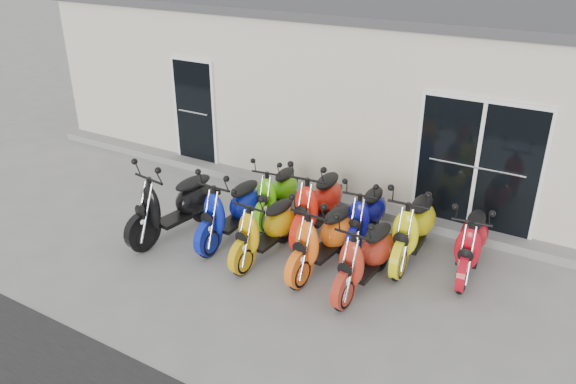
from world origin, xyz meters
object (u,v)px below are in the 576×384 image
Objects in this scene: scooter_front_blue at (231,202)px; scooter_back_yellow at (414,219)px; scooter_front_orange_a at (265,221)px; scooter_back_red at (318,194)px; scooter_front_orange_b at (324,229)px; scooter_back_green at (277,186)px; scooter_front_black at (174,196)px; scooter_front_red at (366,248)px; scooter_back_blue at (366,208)px; scooter_back_extra at (472,234)px.

scooter_back_yellow reaches higher than scooter_front_blue.
scooter_front_orange_a is 1.13m from scooter_back_red.
scooter_front_orange_b reaches higher than scooter_back_green.
scooter_back_yellow is (3.61, 1.29, -0.03)m from scooter_front_black.
scooter_front_blue is 1.05m from scooter_back_green.
scooter_back_green is 0.89× the size of scooter_back_yellow.
scooter_front_red is 1.29m from scooter_back_blue.
scooter_front_orange_b is 1.07m from scooter_back_blue.
scooter_back_extra is at bearing 2.77° from scooter_back_yellow.
scooter_front_orange_a is 1.01× the size of scooter_back_blue.
scooter_back_yellow is at bearing 32.10° from scooter_front_orange_a.
scooter_back_yellow is at bearing 17.50° from scooter_front_blue.
scooter_front_orange_a is at bearing -153.54° from scooter_back_yellow.
scooter_back_green is at bearing 173.73° from scooter_back_extra.
scooter_front_red is 2.50m from scooter_back_green.
scooter_front_orange_b is at bearing 12.02° from scooter_front_orange_a.
scooter_front_orange_b is 1.08× the size of scooter_back_green.
scooter_front_black is 1.14× the size of scooter_front_orange_a.
scooter_front_red is 0.91× the size of scooter_back_red.
scooter_back_extra is at bearing 48.48° from scooter_front_red.
scooter_front_orange_b is at bearing -2.28° from scooter_front_blue.
scooter_front_blue is 2.89m from scooter_back_yellow.
scooter_back_red reaches higher than scooter_front_orange_a.
scooter_front_blue is 2.43m from scooter_front_red.
scooter_front_red reaches higher than scooter_back_extra.
scooter_back_green is (-1.47, 1.06, -0.05)m from scooter_front_orange_b.
scooter_front_red is (2.43, -0.17, -0.03)m from scooter_front_blue.
scooter_front_blue is at bearing 169.07° from scooter_front_orange_a.
scooter_front_orange_a reaches higher than scooter_back_green.
scooter_front_orange_b reaches higher than scooter_back_blue.
scooter_front_black reaches higher than scooter_back_blue.
scooter_back_red is at bearing 143.96° from scooter_front_red.
scooter_front_orange_a is 0.89× the size of scooter_back_red.
scooter_front_red is 1.04× the size of scooter_back_green.
scooter_front_black is 1.17× the size of scooter_back_green.
scooter_front_orange_a is 1.33m from scooter_back_green.
scooter_front_orange_b is (1.69, -0.03, -0.01)m from scooter_front_blue.
scooter_back_yellow reaches higher than scooter_front_orange_b.
scooter_front_red reaches higher than scooter_back_green.
scooter_front_blue is at bearing -176.74° from scooter_front_orange_b.
scooter_back_green is (0.23, 1.02, -0.06)m from scooter_front_blue.
scooter_back_red is at bearing 177.71° from scooter_back_yellow.
scooter_front_black reaches higher than scooter_front_red.
scooter_front_orange_a is 0.92× the size of scooter_back_yellow.
scooter_back_green is at bearing 59.50° from scooter_front_black.
scooter_front_red is (3.30, 0.19, -0.08)m from scooter_front_black.
scooter_back_green is 0.99× the size of scooter_back_extra.
scooter_back_green is at bearing 148.64° from scooter_front_orange_b.
scooter_back_red is at bearing -16.02° from scooter_back_green.
scooter_back_blue is (0.82, 0.11, -0.08)m from scooter_back_red.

